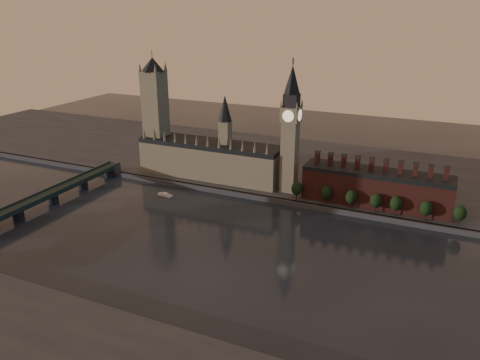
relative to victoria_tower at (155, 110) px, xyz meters
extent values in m
plane|color=black|center=(120.00, -115.00, -59.09)|extent=(900.00, 900.00, 0.00)
cube|color=#45454A|center=(120.00, -25.00, -57.09)|extent=(900.00, 4.00, 4.00)
cube|color=#45454A|center=(120.00, 65.00, -57.09)|extent=(900.00, 180.00, 4.00)
cube|color=#80725B|center=(55.00, 0.00, -41.09)|extent=(130.00, 30.00, 28.00)
cube|color=black|center=(55.00, 0.00, -25.09)|extent=(130.00, 30.00, 4.00)
cube|color=#80725B|center=(70.00, 0.00, -15.09)|extent=(9.00, 9.00, 24.00)
cone|color=black|center=(70.00, 0.00, 7.91)|extent=(12.00, 12.00, 22.00)
cone|color=#80725B|center=(-4.00, -14.00, -18.09)|extent=(2.60, 2.60, 10.00)
cone|color=#80725B|center=(6.73, -14.00, -18.09)|extent=(2.60, 2.60, 10.00)
cone|color=#80725B|center=(17.45, -14.00, -18.09)|extent=(2.60, 2.60, 10.00)
cone|color=#80725B|center=(28.18, -14.00, -18.09)|extent=(2.60, 2.60, 10.00)
cone|color=#80725B|center=(38.91, -14.00, -18.09)|extent=(2.60, 2.60, 10.00)
cone|color=#80725B|center=(49.64, -14.00, -18.09)|extent=(2.60, 2.60, 10.00)
cone|color=#80725B|center=(60.36, -14.00, -18.09)|extent=(2.60, 2.60, 10.00)
cone|color=#80725B|center=(71.09, -14.00, -18.09)|extent=(2.60, 2.60, 10.00)
cone|color=#80725B|center=(81.82, -14.00, -18.09)|extent=(2.60, 2.60, 10.00)
cone|color=#80725B|center=(92.55, -14.00, -18.09)|extent=(2.60, 2.60, 10.00)
cone|color=#80725B|center=(103.27, -14.00, -18.09)|extent=(2.60, 2.60, 10.00)
cone|color=#80725B|center=(114.00, -14.00, -18.09)|extent=(2.60, 2.60, 10.00)
cube|color=#80725B|center=(0.00, 0.00, -10.09)|extent=(18.00, 18.00, 90.00)
cone|color=black|center=(0.00, 0.00, 40.91)|extent=(24.00, 24.00, 12.00)
cylinder|color=#232326|center=(0.00, 0.00, 46.91)|extent=(0.50, 0.50, 12.00)
cone|color=#80725B|center=(-8.00, -8.00, 38.91)|extent=(3.00, 3.00, 8.00)
cone|color=#80725B|center=(8.00, -8.00, 38.91)|extent=(3.00, 3.00, 8.00)
cone|color=#80725B|center=(-8.00, 8.00, 38.91)|extent=(3.00, 3.00, 8.00)
cone|color=#80725B|center=(8.00, 8.00, 38.91)|extent=(3.00, 3.00, 8.00)
cube|color=#80725B|center=(130.00, -5.00, -26.09)|extent=(12.00, 12.00, 58.00)
cube|color=#80725B|center=(130.00, -5.00, 8.91)|extent=(14.00, 14.00, 12.00)
cube|color=#232326|center=(130.00, -5.00, 19.91)|extent=(11.00, 11.00, 10.00)
cone|color=black|center=(130.00, -5.00, 35.91)|extent=(13.00, 13.00, 22.00)
cylinder|color=#232326|center=(130.00, -5.00, 49.41)|extent=(1.00, 1.00, 5.00)
cylinder|color=beige|center=(130.00, -12.20, 8.91)|extent=(9.00, 0.50, 9.00)
cylinder|color=beige|center=(130.00, 2.20, 8.91)|extent=(9.00, 0.50, 9.00)
cylinder|color=beige|center=(122.80, -5.00, 8.91)|extent=(0.50, 9.00, 9.00)
cylinder|color=beige|center=(137.20, -5.00, 8.91)|extent=(0.50, 9.00, 9.00)
cone|color=#80725B|center=(123.50, -11.50, 17.91)|extent=(2.00, 2.00, 6.00)
cone|color=#80725B|center=(136.50, -11.50, 17.91)|extent=(2.00, 2.00, 6.00)
cone|color=#80725B|center=(123.50, 1.50, 17.91)|extent=(2.00, 2.00, 6.00)
cone|color=#80725B|center=(136.50, 1.50, 17.91)|extent=(2.00, 2.00, 6.00)
cube|color=brown|center=(200.00, -5.00, -43.09)|extent=(110.00, 25.00, 24.00)
cube|color=black|center=(200.00, -5.00, -29.59)|extent=(110.00, 25.00, 3.00)
cube|color=brown|center=(153.00, -5.00, -23.59)|extent=(3.50, 3.50, 9.00)
cube|color=#232326|center=(153.00, -5.00, -18.59)|extent=(4.20, 4.20, 1.00)
cube|color=brown|center=(163.44, -5.00, -23.59)|extent=(3.50, 3.50, 9.00)
cube|color=#232326|center=(163.44, -5.00, -18.59)|extent=(4.20, 4.20, 1.00)
cube|color=brown|center=(173.89, -5.00, -23.59)|extent=(3.50, 3.50, 9.00)
cube|color=#232326|center=(173.89, -5.00, -18.59)|extent=(4.20, 4.20, 1.00)
cube|color=brown|center=(184.33, -5.00, -23.59)|extent=(3.50, 3.50, 9.00)
cube|color=#232326|center=(184.33, -5.00, -18.59)|extent=(4.20, 4.20, 1.00)
cube|color=brown|center=(194.78, -5.00, -23.59)|extent=(3.50, 3.50, 9.00)
cube|color=#232326|center=(194.78, -5.00, -18.59)|extent=(4.20, 4.20, 1.00)
cube|color=brown|center=(205.22, -5.00, -23.59)|extent=(3.50, 3.50, 9.00)
cube|color=#232326|center=(205.22, -5.00, -18.59)|extent=(4.20, 4.20, 1.00)
cube|color=brown|center=(215.67, -5.00, -23.59)|extent=(3.50, 3.50, 9.00)
cube|color=#232326|center=(215.67, -5.00, -18.59)|extent=(4.20, 4.20, 1.00)
cube|color=brown|center=(226.11, -5.00, -23.59)|extent=(3.50, 3.50, 9.00)
cube|color=#232326|center=(226.11, -5.00, -18.59)|extent=(4.20, 4.20, 1.00)
cube|color=brown|center=(236.56, -5.00, -23.59)|extent=(3.50, 3.50, 9.00)
cube|color=#232326|center=(236.56, -5.00, -18.59)|extent=(4.20, 4.20, 1.00)
cube|color=brown|center=(247.00, -5.00, -23.59)|extent=(3.50, 3.50, 9.00)
cube|color=#232326|center=(247.00, -5.00, -18.59)|extent=(4.20, 4.20, 1.00)
cylinder|color=black|center=(142.29, -21.39, -52.09)|extent=(0.80, 0.80, 6.00)
ellipsoid|color=black|center=(142.29, -21.39, -45.59)|extent=(8.60, 8.60, 10.75)
cylinder|color=black|center=(165.44, -20.54, -52.09)|extent=(0.80, 0.80, 6.00)
ellipsoid|color=black|center=(165.44, -20.54, -45.59)|extent=(8.60, 8.60, 10.75)
cylinder|color=black|center=(184.55, -21.05, -52.09)|extent=(0.80, 0.80, 6.00)
ellipsoid|color=black|center=(184.55, -21.05, -45.59)|extent=(8.60, 8.60, 10.75)
cylinder|color=black|center=(202.86, -21.20, -52.09)|extent=(0.80, 0.80, 6.00)
ellipsoid|color=black|center=(202.86, -21.20, -45.59)|extent=(8.60, 8.60, 10.75)
cylinder|color=black|center=(216.83, -20.38, -52.09)|extent=(0.80, 0.80, 6.00)
ellipsoid|color=black|center=(216.83, -20.38, -45.59)|extent=(8.60, 8.60, 10.75)
cylinder|color=black|center=(237.35, -20.96, -52.09)|extent=(0.80, 0.80, 6.00)
ellipsoid|color=black|center=(237.35, -20.96, -45.59)|extent=(8.60, 8.60, 10.75)
cylinder|color=black|center=(259.24, -20.03, -52.09)|extent=(0.80, 0.80, 6.00)
ellipsoid|color=black|center=(259.24, -20.03, -45.59)|extent=(8.60, 8.60, 10.75)
cube|color=#1E2F2A|center=(-35.00, -120.00, -50.09)|extent=(12.00, 200.00, 2.50)
cube|color=#1E2F2A|center=(-40.50, -120.00, -48.19)|extent=(1.00, 200.00, 1.30)
cube|color=#1E2F2A|center=(-29.50, -120.00, -48.19)|extent=(1.00, 200.00, 1.30)
cube|color=#45454A|center=(-35.00, -25.00, -52.09)|extent=(14.00, 8.00, 6.00)
cylinder|color=#232326|center=(-35.00, -132.00, -55.21)|extent=(8.00, 8.00, 7.75)
cylinder|color=#232326|center=(-35.00, -98.00, -55.21)|extent=(8.00, 8.00, 7.75)
cylinder|color=#232326|center=(-35.00, -64.00, -55.21)|extent=(8.00, 8.00, 7.75)
cylinder|color=#232326|center=(-35.00, -30.00, -55.21)|extent=(8.00, 8.00, 7.75)
cube|color=silver|center=(37.85, -48.85, -58.31)|extent=(13.90, 5.29, 1.55)
cube|color=silver|center=(37.85, -48.85, -56.96)|extent=(6.09, 3.51, 1.16)
camera|label=1|loc=(241.05, -350.42, 86.81)|focal=35.00mm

